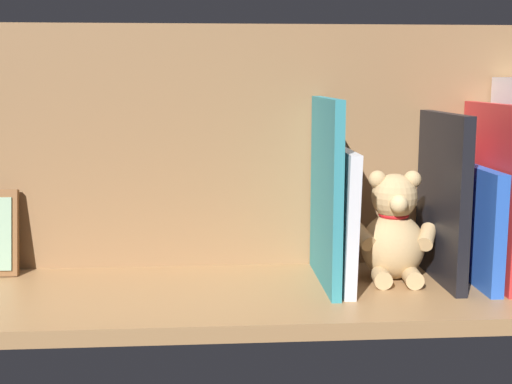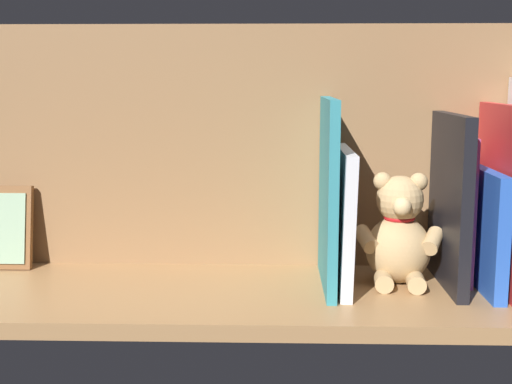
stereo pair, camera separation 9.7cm
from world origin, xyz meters
TOP-DOWN VIEW (x-y plane):
  - ground_plane at (0.00, 0.00)cm, footprint 105.70×30.73cm
  - shelf_back_panel at (0.00, -13.12)cm, footprint 105.70×1.50cm
  - book_1 at (-36.60, -2.59)cm, footprint 1.59×18.75cm
  - book_2 at (-34.52, -2.09)cm, footprint 1.32×19.75cm
  - book_3 at (-32.27, -2.11)cm, footprint 1.82×19.72cm
  - book_4 at (-29.89, -5.67)cm, footprint 1.58×12.59cm
  - book_5 at (-27.59, -2.49)cm, footprint 1.68×18.95cm
  - teddy_bear at (-20.65, -3.07)cm, footprint 13.17×10.94cm
  - book_6 at (-12.43, -2.36)cm, footprint 2.08×19.21cm
  - book_7 at (-10.24, -2.11)cm, footprint 1.39×19.72cm

SIDE VIEW (x-z plane):
  - ground_plane at x=0.00cm, z-range -2.20..0.00cm
  - teddy_bear at x=-20.65cm, z-range -0.98..15.32cm
  - book_3 at x=-32.27cm, z-range 0.00..17.02cm
  - book_6 at x=-12.43cm, z-range -0.02..19.74cm
  - book_4 at x=-29.89cm, z-range 0.00..21.43cm
  - book_1 at x=-36.60cm, z-range 0.00..22.81cm
  - book_5 at x=-27.59cm, z-range 0.00..24.72cm
  - book_2 at x=-34.52cm, z-range 0.00..26.07cm
  - book_7 at x=-10.24cm, z-range 0.00..26.91cm
  - shelf_back_panel at x=0.00cm, z-range 0.00..37.79cm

